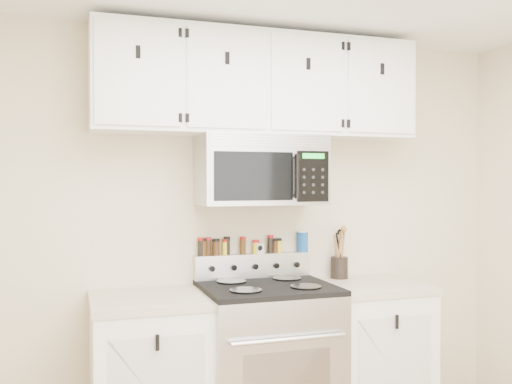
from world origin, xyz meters
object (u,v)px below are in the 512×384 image
range (267,363)px  utensil_crock (339,266)px  microwave (261,170)px  salt_canister (302,241)px

range → utensil_crock: (0.58, 0.23, 0.52)m
microwave → utensil_crock: bearing=10.3°
microwave → salt_canister: size_ratio=5.50×
range → microwave: 1.15m
microwave → range: bearing=-90.2°
range → utensil_crock: bearing=21.7°
range → salt_canister: salt_canister is taller
range → microwave: microwave is taller
utensil_crock → salt_canister: 0.30m
microwave → utensil_crock: 0.86m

